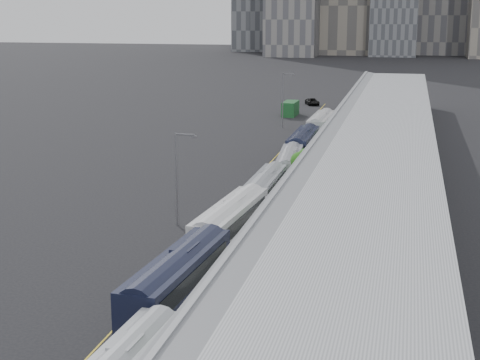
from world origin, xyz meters
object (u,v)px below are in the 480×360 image
(bus_3, at_px, (265,192))
(shipping_container, at_px, (290,109))
(bus_2, at_px, (230,228))
(bus_4, at_px, (290,168))
(street_lamp_far, at_px, (284,96))
(suv, at_px, (312,102))
(bus_6, at_px, (321,128))
(bus_1, at_px, (178,287))
(bus_5, at_px, (303,147))
(street_lamp_near, at_px, (178,173))

(bus_3, distance_m, shipping_container, 66.96)
(bus_2, xyz_separation_m, bus_4, (0.86, 26.18, -0.18))
(street_lamp_far, bearing_deg, bus_3, -82.40)
(bus_4, height_order, street_lamp_far, street_lamp_far)
(bus_3, xyz_separation_m, suv, (-6.10, 83.66, -0.78))
(bus_3, height_order, suv, bus_3)
(bus_6, bearing_deg, bus_4, -89.22)
(bus_1, bearing_deg, bus_2, 93.36)
(street_lamp_far, xyz_separation_m, shipping_container, (-1.21, 14.91, -4.03))
(bus_5, bearing_deg, suv, 96.42)
(street_lamp_near, bearing_deg, bus_5, 78.56)
(bus_3, bearing_deg, shipping_container, 97.35)
(bus_2, xyz_separation_m, street_lamp_far, (-6.56, 65.44, 3.71))
(shipping_container, bearing_deg, bus_5, -76.91)
(bus_1, distance_m, bus_6, 70.10)
(street_lamp_near, height_order, street_lamp_far, street_lamp_far)
(bus_4, xyz_separation_m, suv, (-6.64, 71.36, -0.81))
(bus_2, xyz_separation_m, street_lamp_near, (-6.23, 5.24, 3.39))
(bus_5, relative_size, street_lamp_near, 1.53)
(bus_5, relative_size, suv, 2.66)
(bus_2, height_order, suv, bus_2)
(shipping_container, bearing_deg, bus_1, -83.82)
(bus_3, relative_size, shipping_container, 2.04)
(bus_2, height_order, street_lamp_far, street_lamp_far)
(bus_5, xyz_separation_m, bus_6, (0.39, 16.88, 0.02))
(bus_4, bearing_deg, bus_5, 86.20)
(bus_4, bearing_deg, street_lamp_far, 95.88)
(shipping_container, bearing_deg, street_lamp_near, -87.25)
(street_lamp_far, relative_size, shipping_container, 1.59)
(bus_1, distance_m, bus_4, 40.28)
(bus_4, relative_size, bus_6, 0.91)
(bus_5, distance_m, street_lamp_far, 27.54)
(street_lamp_far, bearing_deg, bus_4, -79.29)
(street_lamp_near, xyz_separation_m, shipping_container, (-1.54, 75.11, -3.72))
(bus_3, height_order, bus_6, bus_6)
(bus_2, bearing_deg, shipping_container, 100.10)
(bus_5, height_order, street_lamp_near, street_lamp_near)
(bus_3, distance_m, bus_5, 25.24)
(bus_4, distance_m, bus_6, 29.82)
(bus_2, bearing_deg, suv, 97.97)
(bus_3, distance_m, suv, 83.89)
(bus_3, distance_m, street_lamp_far, 52.16)
(suv, bearing_deg, shipping_container, -117.15)
(bus_5, bearing_deg, shipping_container, 101.68)
(bus_1, distance_m, street_lamp_far, 79.86)
(street_lamp_far, bearing_deg, suv, 88.61)
(bus_3, xyz_separation_m, shipping_container, (-8.09, 66.47, -0.12))
(bus_3, relative_size, street_lamp_near, 1.37)
(bus_3, bearing_deg, bus_1, -90.57)
(bus_6, relative_size, street_lamp_far, 1.45)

